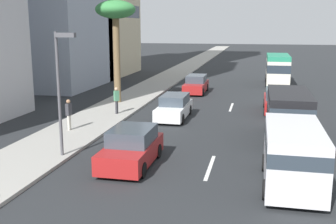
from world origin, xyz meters
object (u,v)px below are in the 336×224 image
Objects in this scene: minibus_lead at (278,68)px; car_sixth at (174,107)px; pedestrian_mid_block at (117,99)px; pedestrian_by_tree at (69,113)px; van_fourth at (293,153)px; car_fifth at (278,101)px; van_seventh at (288,113)px; street_lamp at (61,79)px; palm_tree at (116,16)px; car_second at (196,85)px; car_third at (132,148)px.

minibus_lead reaches higher than car_sixth.
car_sixth is at bearing 133.89° from pedestrian_mid_block.
car_sixth is 7.07m from pedestrian_by_tree.
car_fifth is (13.99, -0.04, -0.53)m from van_fourth.
pedestrian_by_tree is at bearing -46.12° from car_sixth.
van_fourth is 0.92× the size of van_seventh.
van_fourth is at bearing -97.05° from street_lamp.
van_fourth is 0.64× the size of palm_tree.
palm_tree is 13.75m from street_lamp.
car_second is at bearing -38.05° from palm_tree.
car_fifth is (-7.08, -6.88, 0.03)m from car_second.
van_seventh is at bearing 113.27° from pedestrian_mid_block.
car_sixth is 7.98m from van_seventh.
street_lamp is at bearing 82.95° from van_fourth.
street_lamp reaches higher than van_fourth.
minibus_lead reaches higher than pedestrian_mid_block.
pedestrian_mid_block is (-3.58, 10.67, 0.36)m from car_fifth.
minibus_lead is at bearing -17.68° from pedestrian_by_tree.
car_fifth is at bearing 1.44° from van_seventh.
street_lamp is (-26.76, 10.42, 2.02)m from minibus_lead.
palm_tree reaches higher than minibus_lead.
van_fourth reaches higher than car_fifth.
car_third is 10.21m from pedestrian_mid_block.
car_second is 9.87m from car_fifth.
van_seventh is 3.03× the size of pedestrian_by_tree.
car_third is at bearing 65.67° from pedestrian_mid_block.
pedestrian_mid_block is at bearing -88.84° from car_sixth.
palm_tree is 1.37× the size of street_lamp.
minibus_lead reaches higher than pedestrian_by_tree.
pedestrian_by_tree is (4.58, 5.13, 0.36)m from car_third.
car_second is at bearing 44.18° from car_fifth.
pedestrian_mid_block is (-17.58, 11.12, -0.53)m from minibus_lead.
van_fourth is 1.05× the size of car_fifth.
pedestrian_by_tree is (5.60, 11.78, -0.19)m from van_fourth.
palm_tree reaches higher than car_second.
minibus_lead is 27.92m from car_third.
car_third is 14.60m from car_fifth.
car_second is 16.14m from van_seventh.
palm_tree reaches higher than car_third.
van_seventh reaches higher than pedestrian_by_tree.
van_seventh is at bearing -1.95° from van_fourth.
car_fifth is 1.01× the size of car_sixth.
car_third is 8.87m from van_seventh.
pedestrian_mid_block is 0.23× the size of palm_tree.
van_fourth is (-1.02, -6.66, 0.55)m from car_third.
car_third is 2.41× the size of pedestrian_by_tree.
van_seventh is at bearing -62.25° from street_lamp.
car_sixth is at bearing -179.76° from car_third.
minibus_lead is at bearing -21.27° from street_lamp.
car_second is 1.09× the size of car_third.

